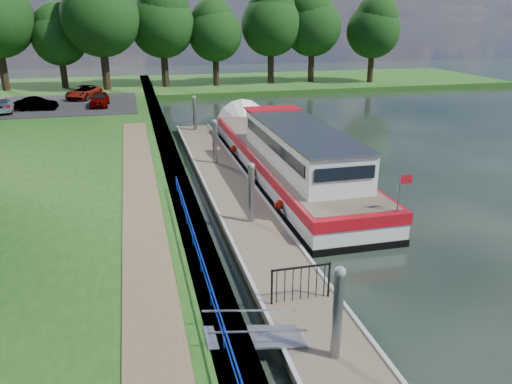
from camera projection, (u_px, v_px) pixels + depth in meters
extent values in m
plane|color=black|center=(327.00, 357.00, 13.22)|extent=(160.00, 160.00, 0.00)
cube|color=#473D2D|center=(175.00, 179.00, 26.21)|extent=(1.10, 90.00, 0.78)
cube|color=#1E4914|center=(263.00, 83.00, 63.35)|extent=(60.00, 18.00, 0.60)
cube|color=brown|center=(144.00, 227.00, 19.25)|extent=(1.60, 40.00, 0.05)
cube|color=black|center=(57.00, 105.00, 45.15)|extent=(14.00, 12.00, 0.06)
cube|color=#0C2DBF|center=(205.00, 267.00, 14.83)|extent=(0.04, 18.00, 0.04)
cube|color=#0C2DBF|center=(205.00, 277.00, 14.95)|extent=(0.03, 18.00, 0.03)
cylinder|color=#0C2DBF|center=(224.00, 336.00, 12.21)|extent=(0.04, 0.04, 0.72)
cylinder|color=#0C2DBF|center=(211.00, 294.00, 14.03)|extent=(0.04, 0.04, 0.72)
cylinder|color=#0C2DBF|center=(201.00, 262.00, 15.86)|extent=(0.04, 0.04, 0.72)
cylinder|color=#0C2DBF|center=(193.00, 236.00, 17.69)|extent=(0.04, 0.04, 0.72)
cylinder|color=#0C2DBF|center=(186.00, 215.00, 19.51)|extent=(0.04, 0.04, 0.72)
cylinder|color=#0C2DBF|center=(181.00, 198.00, 21.34)|extent=(0.04, 0.04, 0.72)
cylinder|color=#0C2DBF|center=(176.00, 184.00, 23.17)|extent=(0.04, 0.04, 0.72)
cube|color=brown|center=(231.00, 189.00, 25.00)|extent=(2.50, 30.00, 0.24)
cube|color=#9EA0A3|center=(313.00, 333.00, 14.11)|extent=(2.30, 5.00, 0.30)
cube|color=#9EA0A3|center=(249.00, 224.00, 21.42)|extent=(2.30, 5.00, 0.30)
cube|color=#9EA0A3|center=(217.00, 171.00, 28.73)|extent=(2.30, 5.00, 0.30)
cube|color=#9EA0A3|center=(198.00, 139.00, 36.04)|extent=(2.30, 5.00, 0.30)
cube|color=#9EA0A3|center=(254.00, 185.00, 25.22)|extent=(0.12, 30.00, 0.06)
cube|color=#9EA0A3|center=(207.00, 188.00, 24.67)|extent=(0.12, 30.00, 0.06)
cylinder|color=gray|center=(336.00, 333.00, 12.39)|extent=(0.26, 0.26, 3.40)
sphere|color=gray|center=(340.00, 272.00, 11.82)|extent=(0.30, 0.30, 0.30)
cylinder|color=gray|center=(251.00, 206.00, 20.61)|extent=(0.26, 0.26, 3.40)
sphere|color=gray|center=(251.00, 166.00, 20.04)|extent=(0.30, 0.30, 0.30)
cylinder|color=gray|center=(215.00, 151.00, 28.83)|extent=(0.26, 0.26, 3.40)
sphere|color=gray|center=(214.00, 122.00, 28.26)|extent=(0.30, 0.30, 0.30)
cylinder|color=gray|center=(195.00, 121.00, 37.05)|extent=(0.26, 0.26, 3.40)
sphere|color=gray|center=(194.00, 98.00, 36.48)|extent=(0.30, 0.30, 0.30)
cube|color=#A5A8AD|center=(254.00, 337.00, 13.05)|extent=(2.58, 1.00, 0.43)
cube|color=#A5A8AD|center=(259.00, 331.00, 12.44)|extent=(2.58, 0.04, 0.41)
cube|color=#A5A8AD|center=(250.00, 311.00, 13.32)|extent=(2.58, 0.04, 0.41)
cube|color=black|center=(272.00, 287.00, 14.69)|extent=(0.05, 0.05, 1.15)
cube|color=black|center=(329.00, 280.00, 15.10)|extent=(0.05, 0.05, 1.15)
cube|color=black|center=(301.00, 267.00, 14.71)|extent=(1.85, 0.05, 0.05)
cube|color=black|center=(277.00, 287.00, 14.72)|extent=(0.02, 0.02, 1.10)
cube|color=black|center=(285.00, 285.00, 14.78)|extent=(0.02, 0.02, 1.10)
cube|color=black|center=(293.00, 284.00, 14.84)|extent=(0.02, 0.02, 1.10)
cube|color=black|center=(301.00, 283.00, 14.90)|extent=(0.02, 0.02, 1.10)
cube|color=black|center=(309.00, 282.00, 14.95)|extent=(0.02, 0.02, 1.10)
cube|color=black|center=(316.00, 281.00, 15.01)|extent=(0.02, 0.02, 1.10)
cube|color=black|center=(324.00, 280.00, 15.07)|extent=(0.02, 0.02, 1.10)
cube|color=black|center=(285.00, 175.00, 28.14)|extent=(4.00, 20.00, 0.55)
cube|color=silver|center=(285.00, 164.00, 27.94)|extent=(3.96, 19.90, 0.65)
cube|color=#AE0C17|center=(285.00, 155.00, 27.75)|extent=(4.04, 20.00, 0.48)
cube|color=brown|center=(285.00, 151.00, 27.67)|extent=(3.68, 19.20, 0.04)
cone|color=silver|center=(244.00, 127.00, 37.46)|extent=(4.00, 1.50, 4.00)
cube|color=silver|center=(300.00, 146.00, 25.09)|extent=(3.00, 11.00, 1.75)
cube|color=gray|center=(301.00, 128.00, 24.78)|extent=(3.10, 11.20, 0.10)
cube|color=black|center=(271.00, 143.00, 24.66)|extent=(0.04, 10.00, 0.55)
cube|color=black|center=(329.00, 139.00, 25.35)|extent=(0.04, 10.00, 0.55)
cube|color=black|center=(271.00, 120.00, 30.07)|extent=(2.60, 0.04, 0.55)
cube|color=black|center=(345.00, 174.00, 19.94)|extent=(2.60, 0.04, 0.55)
cube|color=#AE0C17|center=(272.00, 108.00, 29.50)|extent=(3.20, 1.60, 0.06)
cylinder|color=gray|center=(399.00, 194.00, 18.91)|extent=(0.05, 0.05, 1.50)
cube|color=#AE0C17|center=(406.00, 179.00, 18.78)|extent=(0.50, 0.02, 0.35)
sphere|color=red|center=(279.00, 205.00, 21.96)|extent=(0.44, 0.44, 0.44)
sphere|color=red|center=(252.00, 172.00, 26.53)|extent=(0.44, 0.44, 0.44)
sphere|color=red|center=(233.00, 149.00, 31.10)|extent=(0.44, 0.44, 0.44)
imported|color=#594C47|center=(308.00, 175.00, 20.63)|extent=(0.63, 0.74, 1.72)
cylinder|color=#332316|center=(4.00, 72.00, 53.40)|extent=(0.83, 0.83, 4.21)
cylinder|color=#332316|center=(64.00, 75.00, 55.42)|extent=(0.70, 0.70, 3.10)
sphere|color=black|center=(59.00, 38.00, 54.09)|extent=(5.85, 5.85, 5.85)
sphere|color=black|center=(56.00, 24.00, 53.71)|extent=(4.65, 4.65, 4.65)
cylinder|color=#332316|center=(106.00, 71.00, 53.98)|extent=(0.84, 0.84, 4.29)
sphere|color=black|center=(100.00, 17.00, 52.14)|extent=(8.10, 8.10, 8.10)
cylinder|color=#332316|center=(165.00, 70.00, 57.36)|extent=(0.79, 0.79, 3.83)
sphere|color=black|center=(162.00, 25.00, 55.71)|extent=(7.24, 7.24, 7.24)
sphere|color=black|center=(163.00, 8.00, 54.94)|extent=(5.75, 5.75, 5.75)
cylinder|color=#332316|center=(216.00, 71.00, 58.56)|extent=(0.72, 0.72, 3.26)
sphere|color=black|center=(215.00, 34.00, 57.16)|extent=(6.16, 6.16, 6.16)
sphere|color=black|center=(213.00, 20.00, 56.83)|extent=(4.89, 4.89, 4.89)
cylinder|color=#332316|center=(271.00, 67.00, 60.29)|extent=(0.78, 0.78, 3.77)
sphere|color=black|center=(271.00, 25.00, 58.66)|extent=(7.13, 7.13, 7.13)
sphere|color=black|center=(272.00, 9.00, 58.31)|extent=(5.66, 5.66, 5.66)
cylinder|color=#332316|center=(311.00, 67.00, 61.50)|extent=(0.77, 0.77, 3.65)
sphere|color=black|center=(312.00, 27.00, 59.93)|extent=(6.89, 6.89, 6.89)
sphere|color=black|center=(310.00, 12.00, 59.28)|extent=(5.47, 5.47, 5.47)
cylinder|color=#332316|center=(371.00, 68.00, 61.45)|extent=(0.74, 0.74, 3.41)
sphere|color=black|center=(373.00, 31.00, 59.98)|extent=(6.43, 6.43, 6.43)
sphere|color=black|center=(377.00, 17.00, 59.29)|extent=(5.11, 5.11, 5.11)
imported|color=#999999|center=(99.00, 99.00, 44.13)|extent=(1.67, 3.83, 1.28)
imported|color=#999999|center=(36.00, 104.00, 42.34)|extent=(3.47, 1.53, 1.11)
imported|color=#999999|center=(0.00, 104.00, 41.45)|extent=(2.74, 4.69, 1.28)
imported|color=#999999|center=(84.00, 92.00, 48.11)|extent=(3.63, 4.87, 1.23)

